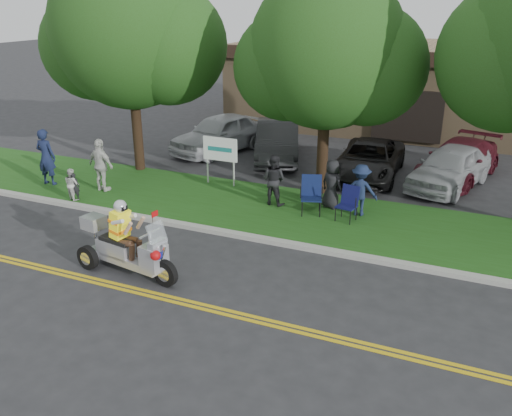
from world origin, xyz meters
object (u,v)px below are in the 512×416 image
at_px(parked_car_far_left, 220,133).
at_px(parked_car_mid, 369,160).
at_px(parked_car_far_right, 450,167).
at_px(spectator_adult_left, 46,157).
at_px(parked_car_right, 459,161).
at_px(parked_car_left, 278,141).
at_px(lawn_chair_a, 348,201).
at_px(lawn_chair_b, 311,192).
at_px(spectator_adult_mid, 274,180).
at_px(trike_scooter, 125,248).
at_px(spectator_adult_right, 101,165).

distance_m(parked_car_far_left, parked_car_mid, 6.57).
bearing_deg(parked_car_far_left, parked_car_far_right, 10.49).
height_order(spectator_adult_left, parked_car_far_right, spectator_adult_left).
distance_m(parked_car_far_left, parked_car_right, 9.50).
bearing_deg(parked_car_right, parked_car_mid, -145.88).
bearing_deg(parked_car_far_left, parked_car_left, 14.43).
bearing_deg(lawn_chair_a, parked_car_left, 139.21).
xyz_separation_m(lawn_chair_a, spectator_adult_left, (-10.25, -0.95, 0.40)).
bearing_deg(parked_car_left, parked_car_mid, -32.19).
distance_m(lawn_chair_b, parked_car_right, 6.61).
height_order(spectator_adult_left, spectator_adult_mid, spectator_adult_left).
relative_size(lawn_chair_a, parked_car_far_left, 0.22).
bearing_deg(parked_car_right, trike_scooter, -107.05).
distance_m(lawn_chair_a, spectator_adult_right, 8.15).
bearing_deg(spectator_adult_right, parked_car_left, -112.88).
xyz_separation_m(spectator_adult_right, parked_car_left, (3.84, 6.11, -0.22)).
bearing_deg(spectator_adult_left, spectator_adult_right, -179.43).
height_order(parked_car_right, parked_car_far_right, parked_car_far_right).
relative_size(lawn_chair_a, parked_car_far_right, 0.24).
xyz_separation_m(lawn_chair_a, parked_car_far_right, (2.39, 4.43, 0.05)).
distance_m(trike_scooter, parked_car_left, 10.40).
height_order(spectator_adult_right, parked_car_far_left, spectator_adult_right).
distance_m(spectator_adult_left, parked_car_right, 14.41).
xyz_separation_m(trike_scooter, lawn_chair_b, (2.90, 5.17, 0.10)).
xyz_separation_m(parked_car_left, parked_car_mid, (3.86, -0.82, -0.12)).
bearing_deg(parked_car_left, trike_scooter, -109.00).
distance_m(spectator_adult_right, parked_car_left, 7.22).
bearing_deg(spectator_adult_left, parked_car_left, -137.81).
bearing_deg(parked_car_far_left, parked_car_right, 17.39).
relative_size(parked_car_far_left, parked_car_far_right, 1.09).
relative_size(parked_car_mid, parked_car_right, 1.00).
bearing_deg(parked_car_mid, parked_car_far_left, 169.43).
xyz_separation_m(parked_car_far_left, parked_car_right, (9.50, 0.11, -0.12)).
relative_size(parked_car_far_left, parked_car_mid, 1.00).
xyz_separation_m(spectator_adult_mid, parked_car_mid, (2.04, 4.19, -0.25)).
distance_m(trike_scooter, spectator_adult_left, 7.45).
height_order(spectator_adult_left, parked_car_far_left, spectator_adult_left).
bearing_deg(parked_car_mid, spectator_adult_mid, -118.36).
bearing_deg(lawn_chair_b, spectator_adult_mid, 151.97).
xyz_separation_m(lawn_chair_a, lawn_chair_b, (-1.15, 0.11, 0.07)).
height_order(spectator_adult_left, parked_car_left, spectator_adult_left).
bearing_deg(trike_scooter, parked_car_left, 100.62).
relative_size(trike_scooter, parked_car_far_left, 0.60).
bearing_deg(parked_car_right, lawn_chair_b, -109.52).
relative_size(trike_scooter, spectator_adult_left, 1.45).
bearing_deg(spectator_adult_left, trike_scooter, 142.23).
height_order(lawn_chair_a, spectator_adult_left, spectator_adult_left).
distance_m(trike_scooter, parked_car_far_right, 11.47).
xyz_separation_m(spectator_adult_mid, parked_car_far_left, (-4.46, 5.12, -0.10)).
bearing_deg(lawn_chair_a, parked_car_far_left, 152.35).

